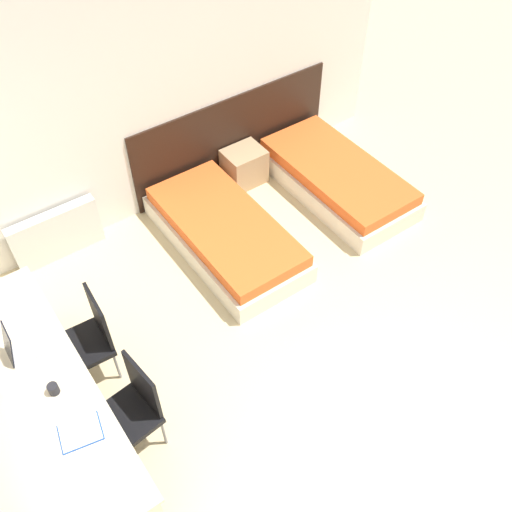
# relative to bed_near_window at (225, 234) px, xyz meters

# --- Properties ---
(ground_plane) EXTENTS (20.00, 20.00, 0.00)m
(ground_plane) POSITION_rel_bed_near_window_xyz_m (-0.11, -2.85, -0.18)
(ground_plane) COLOR beige
(wall_back) EXTENTS (5.82, 0.05, 2.70)m
(wall_back) POSITION_rel_bed_near_window_xyz_m (-0.11, 1.04, 1.17)
(wall_back) COLOR white
(wall_back) RESTS_ON ground_plane
(headboard_panel) EXTENTS (2.63, 0.03, 1.04)m
(headboard_panel) POSITION_rel_bed_near_window_xyz_m (0.78, 1.01, 0.34)
(headboard_panel) COLOR black
(headboard_panel) RESTS_ON ground_plane
(bed_near_window) EXTENTS (0.96, 1.95, 0.38)m
(bed_near_window) POSITION_rel_bed_near_window_xyz_m (0.00, 0.00, 0.00)
(bed_near_window) COLOR beige
(bed_near_window) RESTS_ON ground_plane
(bed_near_door) EXTENTS (0.96, 1.95, 0.38)m
(bed_near_door) POSITION_rel_bed_near_window_xyz_m (1.57, 0.00, 0.00)
(bed_near_door) COLOR beige
(bed_near_door) RESTS_ON ground_plane
(nightstand) EXTENTS (0.47, 0.38, 0.44)m
(nightstand) POSITION_rel_bed_near_window_xyz_m (0.78, 0.78, 0.04)
(nightstand) COLOR tan
(nightstand) RESTS_ON ground_plane
(radiator) EXTENTS (0.94, 0.12, 0.58)m
(radiator) POSITION_rel_bed_near_window_xyz_m (-1.50, 0.92, 0.11)
(radiator) COLOR silver
(radiator) RESTS_ON ground_plane
(desk) EXTENTS (0.58, 2.48, 0.73)m
(desk) POSITION_rel_bed_near_window_xyz_m (-2.23, -1.02, 0.41)
(desk) COLOR beige
(desk) RESTS_ON ground_plane
(chair_near_laptop) EXTENTS (0.47, 0.47, 0.93)m
(chair_near_laptop) POSITION_rel_bed_near_window_xyz_m (-1.79, -0.61, 0.31)
(chair_near_laptop) COLOR black
(chair_near_laptop) RESTS_ON ground_plane
(chair_near_notebook) EXTENTS (0.50, 0.50, 0.93)m
(chair_near_notebook) POSITION_rel_bed_near_window_xyz_m (-1.79, -1.41, 0.31)
(chair_near_notebook) COLOR black
(chair_near_notebook) RESTS_ON ground_plane
(laptop) EXTENTS (0.33, 0.23, 0.33)m
(laptop) POSITION_rel_bed_near_window_xyz_m (-2.28, -0.63, 0.62)
(laptop) COLOR silver
(laptop) RESTS_ON desk
(open_notebook) EXTENTS (0.33, 0.29, 0.02)m
(open_notebook) POSITION_rel_bed_near_window_xyz_m (-2.20, -1.51, 0.56)
(open_notebook) COLOR #1E4793
(open_notebook) RESTS_ON desk
(mug) EXTENTS (0.08, 0.08, 0.09)m
(mug) POSITION_rel_bed_near_window_xyz_m (-2.22, -1.10, 0.59)
(mug) COLOR black
(mug) RESTS_ON desk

